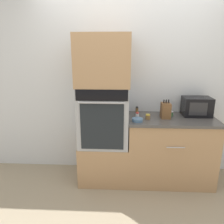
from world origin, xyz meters
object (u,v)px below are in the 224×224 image
(wall_oven, at_px, (104,115))
(condiment_jar_far, at_px, (137,110))
(condiment_jar_near, at_px, (148,117))
(bowl, at_px, (137,120))
(condiment_jar_mid, at_px, (171,114))
(knife_block, at_px, (166,110))
(microwave, at_px, (197,106))
(condiment_jar_back, at_px, (137,115))

(wall_oven, bearing_deg, condiment_jar_far, 25.27)
(condiment_jar_near, relative_size, condiment_jar_far, 0.73)
(bowl, bearing_deg, condiment_jar_mid, 28.61)
(condiment_jar_far, bearing_deg, knife_block, -30.44)
(microwave, height_order, knife_block, microwave)
(condiment_jar_near, bearing_deg, knife_block, 17.62)
(condiment_jar_near, bearing_deg, condiment_jar_back, 146.07)
(condiment_jar_mid, relative_size, condiment_jar_back, 1.02)
(bowl, xyz_separation_m, condiment_jar_near, (0.14, 0.10, 0.01))
(knife_block, bearing_deg, condiment_jar_far, 149.56)
(condiment_jar_near, xyz_separation_m, condiment_jar_mid, (0.33, 0.16, 0.00))
(knife_block, xyz_separation_m, condiment_jar_back, (-0.36, 0.01, -0.07))
(microwave, height_order, condiment_jar_mid, microwave)
(condiment_jar_near, distance_m, condiment_jar_far, 0.31)
(microwave, bearing_deg, condiment_jar_near, -163.33)
(knife_block, distance_m, bowl, 0.42)
(condiment_jar_near, bearing_deg, condiment_jar_far, 113.41)
(wall_oven, xyz_separation_m, condiment_jar_mid, (0.89, 0.09, 0.01))
(microwave, distance_m, condiment_jar_far, 0.80)
(knife_block, relative_size, condiment_jar_far, 2.68)
(bowl, relative_size, condiment_jar_back, 2.08)
(condiment_jar_near, xyz_separation_m, condiment_jar_back, (-0.13, 0.09, -0.00))
(bowl, distance_m, condiment_jar_back, 0.18)
(condiment_jar_back, bearing_deg, condiment_jar_far, 87.97)
(bowl, xyz_separation_m, condiment_jar_mid, (0.47, 0.25, 0.01))
(condiment_jar_mid, bearing_deg, wall_oven, -174.55)
(condiment_jar_back, bearing_deg, condiment_jar_near, -33.93)
(condiment_jar_near, relative_size, condiment_jar_mid, 1.00)
(condiment_jar_mid, distance_m, condiment_jar_back, 0.46)
(wall_oven, xyz_separation_m, condiment_jar_back, (0.44, 0.01, 0.00))
(microwave, height_order, condiment_jar_back, microwave)
(condiment_jar_near, bearing_deg, wall_oven, 172.65)
(condiment_jar_mid, bearing_deg, condiment_jar_far, 164.54)
(knife_block, xyz_separation_m, condiment_jar_mid, (0.09, 0.08, -0.07))
(condiment_jar_near, distance_m, condiment_jar_mid, 0.36)
(wall_oven, height_order, condiment_jar_mid, wall_oven)
(knife_block, height_order, condiment_jar_mid, knife_block)
(knife_block, bearing_deg, condiment_jar_back, 177.93)
(wall_oven, bearing_deg, condiment_jar_mid, 5.45)
(bowl, bearing_deg, microwave, 20.14)
(knife_block, bearing_deg, microwave, 16.15)
(bowl, relative_size, condiment_jar_far, 1.49)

